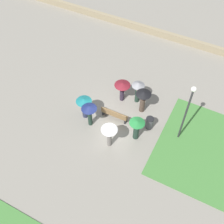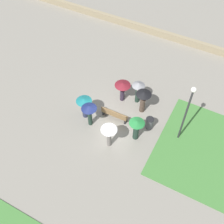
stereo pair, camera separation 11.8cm
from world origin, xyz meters
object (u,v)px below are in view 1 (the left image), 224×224
object	(u,v)px
park_bench	(114,114)
crowd_person_maroon	(122,87)
crowd_person_white	(109,132)
lamp_post	(188,108)
crowd_person_green	(137,127)
crowd_person_teal	(84,105)
trash_bin	(150,123)
crowd_person_navy	(89,111)
crowd_person_grey	(138,88)
crowd_person_black	(143,98)

from	to	relation	value
park_bench	crowd_person_maroon	bearing A→B (deg)	-80.80
crowd_person_maroon	crowd_person_white	world-z (taller)	crowd_person_white
lamp_post	crowd_person_green	distance (m)	3.46
crowd_person_green	crowd_person_teal	distance (m)	3.94
park_bench	crowd_person_teal	world-z (taller)	crowd_person_teal
lamp_post	trash_bin	distance (m)	3.35
crowd_person_navy	trash_bin	bearing A→B (deg)	124.62
trash_bin	crowd_person_green	distance (m)	1.48
crowd_person_maroon	lamp_post	bearing A→B (deg)	-23.50
park_bench	crowd_person_navy	xyz separation A→B (m)	(1.26, 1.18, 1.00)
crowd_person_navy	crowd_person_maroon	bearing A→B (deg)	173.98
crowd_person_grey	crowd_person_white	size ratio (longest dim) A/B	0.98
crowd_person_white	crowd_person_green	bearing A→B (deg)	-79.35
lamp_post	crowd_person_maroon	xyz separation A→B (m)	(4.88, -1.31, -1.80)
trash_bin	crowd_person_black	bearing A→B (deg)	-47.31
trash_bin	crowd_person_white	world-z (taller)	crowd_person_white
crowd_person_teal	lamp_post	bearing A→B (deg)	-16.17
park_bench	crowd_person_maroon	size ratio (longest dim) A/B	1.12
crowd_person_black	crowd_person_green	bearing A→B (deg)	-62.87
crowd_person_green	lamp_post	bearing A→B (deg)	-149.98
park_bench	crowd_person_green	size ratio (longest dim) A/B	1.07
crowd_person_green	crowd_person_teal	size ratio (longest dim) A/B	1.00
park_bench	trash_bin	world-z (taller)	trash_bin
crowd_person_maroon	crowd_person_black	size ratio (longest dim) A/B	0.87
crowd_person_black	crowd_person_teal	bearing A→B (deg)	-132.11
crowd_person_navy	crowd_person_black	world-z (taller)	crowd_person_black
crowd_person_green	crowd_person_white	xyz separation A→B (m)	(1.29, 1.32, 0.29)
park_bench	crowd_person_teal	size ratio (longest dim) A/B	1.07
crowd_person_navy	crowd_person_teal	world-z (taller)	crowd_person_navy
lamp_post	crowd_person_teal	world-z (taller)	lamp_post
lamp_post	crowd_person_white	distance (m)	4.94
lamp_post	crowd_person_green	bearing A→B (deg)	27.42
lamp_post	crowd_person_maroon	distance (m)	5.36
lamp_post	crowd_person_teal	bearing A→B (deg)	11.33
park_bench	crowd_person_maroon	world-z (taller)	crowd_person_maroon
crowd_person_black	crowd_person_teal	xyz separation A→B (m)	(3.37, 2.32, -0.12)
crowd_person_grey	trash_bin	bearing A→B (deg)	-63.70
crowd_person_navy	crowd_person_green	size ratio (longest dim) A/B	1.08
crowd_person_maroon	crowd_person_green	xyz separation A→B (m)	(-2.32, 2.64, -0.11)
crowd_person_navy	crowd_person_black	size ratio (longest dim) A/B	0.98
crowd_person_green	crowd_person_black	xyz separation A→B (m)	(0.58, -2.34, 0.18)
crowd_person_green	crowd_person_white	distance (m)	1.87
lamp_post	crowd_person_black	distance (m)	3.72
crowd_person_green	crowd_person_white	world-z (taller)	crowd_person_white
trash_bin	park_bench	bearing A→B (deg)	10.49
crowd_person_grey	crowd_person_black	bearing A→B (deg)	-61.81
crowd_person_navy	crowd_person_green	bearing A→B (deg)	108.55
crowd_person_maroon	trash_bin	bearing A→B (deg)	-35.63
park_bench	lamp_post	size ratio (longest dim) A/B	0.40
lamp_post	crowd_person_teal	distance (m)	6.88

